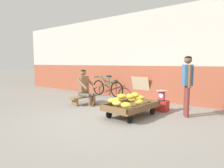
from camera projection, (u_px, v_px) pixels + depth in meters
The scene contains 11 objects.
ground_plane at pixel (103, 120), 4.71m from camera, with size 80.00×80.00×0.00m, color gray.
back_wall at pixel (160, 56), 6.97m from camera, with size 16.00×0.30×3.22m.
banana_cart at pixel (131, 107), 5.03m from camera, with size 0.92×1.49×0.36m.
banana_pile at pixel (128, 99), 4.92m from camera, with size 0.86×1.31×0.26m.
low_bench at pixel (84, 98), 6.60m from camera, with size 0.31×1.10×0.27m.
vendor_seated at pixel (85, 87), 6.50m from camera, with size 0.69×0.49×1.14m.
plastic_crate at pixel (161, 106), 5.59m from camera, with size 0.36×0.28×0.30m.
weighing_scale at pixel (162, 95), 5.56m from camera, with size 0.30×0.30×0.29m.
bicycle_near_left at pixel (107, 88), 8.08m from camera, with size 1.66×0.48×0.86m.
sign_board at pixel (141, 88), 7.37m from camera, with size 0.70×0.31×0.86m.
customer_adult at pixel (187, 79), 4.94m from camera, with size 0.34×0.43×1.53m.
Camera 1 is at (3.01, -3.47, 1.35)m, focal length 31.67 mm.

